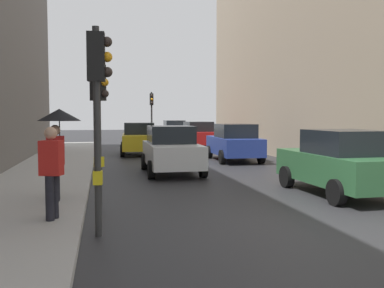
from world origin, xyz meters
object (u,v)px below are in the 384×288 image
Objects in this scene: car_blue_van at (234,142)px; pedestrian_in_red_jacket at (51,169)px; traffic_light_far_median at (152,109)px; pedestrian_with_umbrella at (58,129)px; car_white_compact at (171,150)px; car_yellow_taxi at (139,139)px; car_silver_hatchback at (174,131)px; car_green_estate at (341,162)px; traffic_light_near_right at (99,106)px; car_red_sedan at (198,135)px; traffic_light_near_left at (98,93)px.

pedestrian_in_red_jacket is (-7.06, -11.01, 0.25)m from car_blue_van.
pedestrian_with_umbrella is at bearing -102.20° from traffic_light_far_median.
pedestrian_with_umbrella reaches higher than car_white_compact.
pedestrian_in_red_jacket is (-2.92, -15.41, 0.25)m from car_yellow_taxi.
car_silver_hatchback is 28.57m from pedestrian_in_red_jacket.
traffic_light_near_right is at bearing -178.33° from car_green_estate.
pedestrian_in_red_jacket is (-7.11, -19.25, 0.25)m from car_red_sedan.
traffic_light_near_left reaches higher than car_green_estate.
traffic_light_near_right is 11.16m from car_blue_van.
car_green_estate is at bearing 23.79° from traffic_light_near_left.
pedestrian_with_umbrella is at bearing 175.33° from traffic_light_near_right.
car_blue_van is (3.60, 3.71, 0.00)m from car_white_compact.
car_blue_van is (4.14, -4.40, 0.00)m from car_yellow_taxi.
car_red_sedan is at bearing -88.68° from car_silver_hatchback.
car_white_compact is at bearing 72.39° from traffic_light_near_left.
car_green_estate is 25.70m from car_silver_hatchback.
traffic_light_near_right is 0.93× the size of traffic_light_near_left.
traffic_light_far_median is 21.00m from car_green_estate.
traffic_light_far_median is at bearing 86.31° from car_white_compact.
car_white_compact is 0.99× the size of car_red_sedan.
traffic_light_near_left is 0.87× the size of car_silver_hatchback.
traffic_light_near_left is at bearing -156.21° from car_green_estate.
pedestrian_with_umbrella is (-6.96, -25.81, 0.96)m from car_silver_hatchback.
car_silver_hatchback is (3.99, 12.31, 0.00)m from car_yellow_taxi.
traffic_light_near_left reaches higher than pedestrian_in_red_jacket.
pedestrian_with_umbrella is (-4.51, -20.85, -0.83)m from traffic_light_far_median.
traffic_light_near_left is 29.18m from car_silver_hatchback.
pedestrian_in_red_jacket is (-7.26, -2.02, 0.25)m from car_green_estate.
traffic_light_near_left is at bearing -41.42° from pedestrian_in_red_jacket.
pedestrian_in_red_jacket is at bearing -101.08° from traffic_light_far_median.
car_red_sedan is (6.22, 20.03, -1.66)m from traffic_light_near_left.
car_yellow_taxi is 14.07m from car_green_estate.
car_yellow_taxi is 1.01× the size of car_green_estate.
car_red_sedan is (0.04, 8.24, 0.00)m from car_blue_van.
car_blue_van and car_silver_hatchback have the same top height.
traffic_light_near_left is at bearing -89.92° from traffic_light_near_right.
car_blue_van and car_green_estate have the same top height.
traffic_light_far_median is at bearing 81.39° from traffic_light_near_left.
car_white_compact is at bearing 56.94° from pedestrian_with_umbrella.
car_red_sedan is (6.22, 17.41, -1.49)m from traffic_light_near_right.
traffic_light_near_left is at bearing -107.61° from car_white_compact.
car_red_sedan is (4.18, 3.84, 0.00)m from car_yellow_taxi.
traffic_light_near_right is 1.60× the size of pedestrian_with_umbrella.
traffic_light_near_right reaches higher than car_red_sedan.
car_green_estate is (2.80, -20.74, -1.79)m from traffic_light_far_median.
traffic_light_far_median reaches higher than car_red_sedan.
car_white_compact is at bearing 64.81° from traffic_light_near_right.
car_white_compact and car_silver_hatchback have the same top height.
car_white_compact is 0.99× the size of car_blue_van.
car_silver_hatchback is at bearing 63.67° from traffic_light_far_median.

